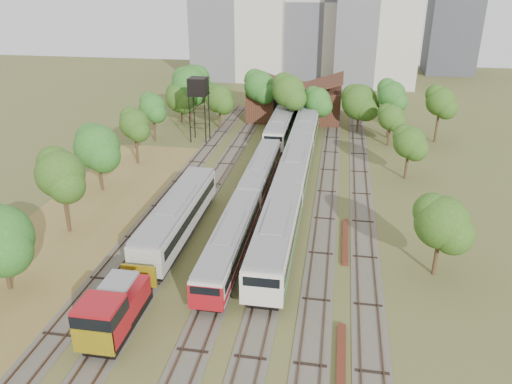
% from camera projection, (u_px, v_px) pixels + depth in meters
% --- Properties ---
extents(ground, '(240.00, 240.00, 0.00)m').
position_uv_depth(ground, '(234.00, 317.00, 37.39)').
color(ground, '#475123').
rests_on(ground, ground).
extents(dry_grass_patch, '(14.00, 60.00, 0.04)m').
position_uv_depth(dry_grass_patch, '(66.00, 245.00, 47.36)').
color(dry_grass_patch, brown).
rests_on(dry_grass_patch, ground).
extents(tracks, '(24.60, 80.00, 0.19)m').
position_uv_depth(tracks, '(271.00, 188.00, 60.08)').
color(tracks, '#4C473D').
rests_on(tracks, ground).
extents(railcar_red_set, '(2.71, 34.58, 3.34)m').
position_uv_depth(railcar_red_set, '(248.00, 202.00, 52.14)').
color(railcar_red_set, black).
rests_on(railcar_red_set, ground).
extents(railcar_green_set, '(3.31, 52.08, 4.10)m').
position_uv_depth(railcar_green_set, '(295.00, 168.00, 60.16)').
color(railcar_green_set, black).
rests_on(railcar_green_set, ground).
extents(railcar_rear, '(3.04, 16.08, 3.76)m').
position_uv_depth(railcar_rear, '(280.00, 128.00, 76.70)').
color(railcar_rear, black).
rests_on(railcar_rear, ground).
extents(shunter_locomotive, '(2.90, 8.10, 3.79)m').
position_uv_depth(shunter_locomotive, '(113.00, 312.00, 35.03)').
color(shunter_locomotive, black).
rests_on(shunter_locomotive, ground).
extents(old_grey_coach, '(3.12, 18.00, 3.86)m').
position_uv_depth(old_grey_coach, '(178.00, 216.00, 48.42)').
color(old_grey_coach, black).
rests_on(old_grey_coach, ground).
extents(water_tower, '(2.79, 2.79, 9.68)m').
position_uv_depth(water_tower, '(198.00, 88.00, 74.30)').
color(water_tower, black).
rests_on(water_tower, ground).
extents(rail_pile_near, '(0.60, 8.96, 0.30)m').
position_uv_depth(rail_pile_near, '(341.00, 369.00, 32.28)').
color(rail_pile_near, '#592619').
rests_on(rail_pile_near, ground).
extents(rail_pile_far, '(0.55, 8.88, 0.29)m').
position_uv_depth(rail_pile_far, '(345.00, 240.00, 47.94)').
color(rail_pile_far, '#592619').
rests_on(rail_pile_far, ground).
extents(maintenance_shed, '(16.45, 11.55, 7.58)m').
position_uv_depth(maintenance_shed, '(295.00, 102.00, 88.81)').
color(maintenance_shed, '#3B1B15').
rests_on(maintenance_shed, ground).
extents(tree_band_left, '(7.95, 77.23, 8.84)m').
position_uv_depth(tree_band_left, '(119.00, 137.00, 61.29)').
color(tree_band_left, '#382616').
rests_on(tree_band_left, ground).
extents(tree_band_far, '(45.63, 10.78, 9.40)m').
position_uv_depth(tree_band_far, '(287.00, 94.00, 80.89)').
color(tree_band_far, '#382616').
rests_on(tree_band_far, ground).
extents(tree_band_right, '(5.40, 39.67, 7.17)m').
position_uv_depth(tree_band_right, '(413.00, 159.00, 55.59)').
color(tree_band_right, '#382616').
rests_on(tree_band_right, ground).
extents(tower_centre, '(20.00, 18.00, 36.00)m').
position_uv_depth(tower_centre, '(326.00, 1.00, 120.34)').
color(tower_centre, '#B5B0A4').
rests_on(tower_centre, ground).
extents(tower_far_right, '(12.00, 12.00, 28.00)m').
position_uv_depth(tower_far_right, '(454.00, 17.00, 126.09)').
color(tower_far_right, '#3D3E44').
rests_on(tower_far_right, ground).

